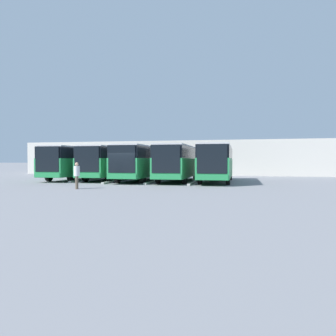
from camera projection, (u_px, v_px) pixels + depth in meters
name	position (u px, v px, depth m)	size (l,w,h in m)	color
ground_plane	(123.00, 185.00, 26.04)	(600.00, 600.00, 0.00)	gray
bus_0	(217.00, 162.00, 29.02)	(2.70, 10.65, 3.24)	#238447
curb_divider_0	(194.00, 182.00, 27.94)	(0.24, 6.71, 0.15)	#9E9E99
bus_1	(178.00, 162.00, 29.96)	(2.70, 10.65, 3.24)	#238447
curb_divider_1	(155.00, 181.00, 28.88)	(0.24, 6.71, 0.15)	#9E9E99
bus_2	(141.00, 162.00, 30.62)	(2.70, 10.65, 3.24)	#238447
curb_divider_2	(118.00, 181.00, 29.54)	(0.24, 6.71, 0.15)	#9E9E99
bus_3	(111.00, 162.00, 32.42)	(2.70, 10.65, 3.24)	#238447
curb_divider_3	(87.00, 180.00, 31.34)	(0.24, 6.71, 0.15)	#9E9E99
bus_4	(77.00, 162.00, 32.91)	(2.70, 10.65, 3.24)	#238447
pedestrian	(77.00, 175.00, 21.90)	(0.54, 0.54, 1.78)	brown
station_building	(181.00, 158.00, 49.50)	(43.49, 15.98, 4.57)	beige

